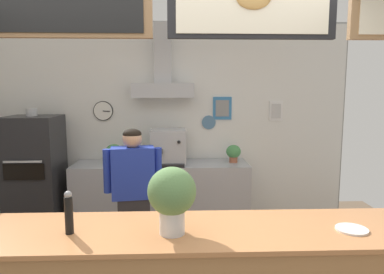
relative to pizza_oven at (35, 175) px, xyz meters
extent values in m
cube|color=gray|center=(1.77, 0.57, 0.64)|extent=(5.15, 0.12, 2.86)
cube|color=white|center=(1.77, 0.51, 0.64)|extent=(5.11, 0.01, 2.82)
cylinder|color=black|center=(0.81, 0.49, 0.81)|extent=(0.28, 0.02, 0.28)
cylinder|color=white|center=(0.81, 0.48, 0.81)|extent=(0.26, 0.01, 0.26)
cube|color=black|center=(0.86, 0.47, 0.81)|extent=(0.10, 0.01, 0.02)
cylinder|color=beige|center=(1.24, 0.49, 0.43)|extent=(0.22, 0.02, 0.22)
cylinder|color=teal|center=(2.34, 0.49, 0.64)|extent=(0.20, 0.02, 0.20)
cube|color=teal|center=(2.53, 0.49, 0.85)|extent=(0.27, 0.02, 0.33)
cube|color=gray|center=(2.53, 0.48, 0.85)|extent=(0.19, 0.01, 0.24)
cube|color=white|center=(3.32, 0.49, 0.81)|extent=(0.19, 0.02, 0.29)
cube|color=silver|center=(3.32, 0.48, 0.81)|extent=(0.14, 0.01, 0.21)
cube|color=#B7BABF|center=(1.68, 0.33, 1.11)|extent=(0.85, 0.36, 0.20)
cube|color=#B7BABF|center=(1.68, 0.39, 1.62)|extent=(0.24, 0.24, 0.82)
cube|color=black|center=(2.37, -2.26, 1.70)|extent=(1.10, 0.05, 0.49)
cube|color=#CF8550|center=(1.77, -2.42, 0.20)|extent=(4.39, 0.69, 0.03)
cube|color=#A3A5AD|center=(1.65, 0.17, -0.34)|extent=(2.40, 0.63, 0.89)
cube|color=gray|center=(1.65, 0.17, -0.62)|extent=(2.28, 0.58, 0.02)
cube|color=#232326|center=(0.00, 0.00, 0.00)|extent=(0.66, 0.65, 1.56)
cube|color=black|center=(0.00, -0.33, 0.12)|extent=(0.49, 0.02, 0.20)
cube|color=#B7BABF|center=(0.00, -0.35, 0.25)|extent=(0.46, 0.02, 0.02)
cylinder|color=#B7BABF|center=(0.00, 0.00, 0.83)|extent=(0.14, 0.14, 0.10)
cube|color=#232328|center=(1.43, -1.10, -0.38)|extent=(0.35, 0.24, 0.81)
cube|color=#1E339E|center=(1.43, -1.10, 0.28)|extent=(0.46, 0.28, 0.52)
cylinder|color=#1E339E|center=(1.68, -1.06, 0.31)|extent=(0.08, 0.08, 0.44)
cylinder|color=#1E339E|center=(1.17, -1.13, 0.31)|extent=(0.08, 0.08, 0.44)
sphere|color=tan|center=(1.43, -1.10, 0.63)|extent=(0.20, 0.20, 0.20)
ellipsoid|color=black|center=(1.43, -1.10, 0.68)|extent=(0.19, 0.19, 0.11)
cube|color=#B7BABF|center=(1.75, 0.15, 0.34)|extent=(0.48, 0.40, 0.47)
cylinder|color=#4C4C51|center=(1.66, -0.08, 0.32)|extent=(0.06, 0.06, 0.06)
cube|color=black|center=(1.75, -0.09, 0.13)|extent=(0.43, 0.10, 0.04)
sphere|color=black|center=(1.90, -0.07, 0.44)|extent=(0.04, 0.04, 0.04)
cylinder|color=beige|center=(1.01, 0.18, 0.15)|extent=(0.13, 0.13, 0.08)
ellipsoid|color=#47894C|center=(1.01, 0.18, 0.27)|extent=(0.24, 0.24, 0.21)
cylinder|color=#9E563D|center=(2.66, 0.20, 0.15)|extent=(0.11, 0.11, 0.08)
ellipsoid|color=#47894C|center=(2.66, 0.20, 0.26)|extent=(0.20, 0.20, 0.18)
cylinder|color=#9E563D|center=(1.43, 0.15, 0.15)|extent=(0.09, 0.09, 0.08)
ellipsoid|color=#387A3D|center=(1.43, 0.15, 0.26)|extent=(0.18, 0.18, 0.16)
cylinder|color=silver|center=(1.85, -2.49, 0.30)|extent=(0.16, 0.16, 0.17)
cylinder|color=gray|center=(1.85, -2.49, 0.25)|extent=(0.15, 0.15, 0.05)
ellipsoid|color=#5B844C|center=(1.85, -2.49, 0.49)|extent=(0.31, 0.31, 0.31)
cylinder|color=white|center=(3.01, -2.48, 0.22)|extent=(0.21, 0.21, 0.01)
cylinder|color=black|center=(1.20, -2.46, 0.33)|extent=(0.05, 0.05, 0.24)
sphere|color=gray|center=(1.20, -2.46, 0.47)|extent=(0.05, 0.05, 0.05)
camera|label=1|loc=(1.89, -4.63, 1.13)|focal=33.11mm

